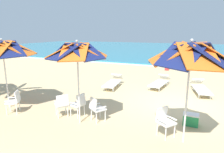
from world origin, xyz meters
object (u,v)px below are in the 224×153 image
at_px(plastic_chair_1, 79,103).
at_px(beach_umbrella_2, 2,49).
at_px(plastic_chair_0, 165,120).
at_px(plastic_chair_2, 62,104).
at_px(sun_lounger_1, 160,82).
at_px(sun_lounger_2, 113,82).
at_px(plastic_chair_3, 96,108).
at_px(cooler_box, 191,119).
at_px(sun_lounger_0, 201,88).
at_px(plastic_chair_4, 14,100).
at_px(beachgoer_seated, 167,67).
at_px(beach_umbrella_1, 77,52).
at_px(beach_umbrella_0, 191,55).

bearing_deg(plastic_chair_1, beach_umbrella_2, -172.68).
relative_size(plastic_chair_0, plastic_chair_2, 1.00).
bearing_deg(sun_lounger_1, sun_lounger_2, -156.81).
height_order(plastic_chair_2, plastic_chair_3, same).
bearing_deg(cooler_box, sun_lounger_0, 85.88).
distance_m(plastic_chair_0, plastic_chair_4, 5.55).
bearing_deg(beachgoer_seated, sun_lounger_1, -85.72).
bearing_deg(plastic_chair_3, sun_lounger_2, 105.99).
bearing_deg(plastic_chair_4, beach_umbrella_1, 5.66).
xyz_separation_m(plastic_chair_2, beach_umbrella_2, (-2.61, -0.12, 1.91)).
distance_m(cooler_box, beachgoer_seated, 9.87).
xyz_separation_m(plastic_chair_0, plastic_chair_1, (-3.11, 0.15, 0.00)).
distance_m(plastic_chair_2, beach_umbrella_2, 3.24).
height_order(beach_umbrella_0, sun_lounger_0, beach_umbrella_0).
distance_m(beach_umbrella_0, sun_lounger_2, 6.43).
bearing_deg(beachgoer_seated, sun_lounger_0, -66.20).
xyz_separation_m(beach_umbrella_1, sun_lounger_2, (-0.75, 4.59, -2.16)).
relative_size(plastic_chair_0, sun_lounger_1, 0.39).
bearing_deg(beach_umbrella_1, beachgoer_seated, 83.41).
bearing_deg(plastic_chair_2, plastic_chair_1, 28.62).
bearing_deg(beachgoer_seated, plastic_chair_3, -94.31).
bearing_deg(beach_umbrella_2, beachgoer_seated, 66.53).
distance_m(beach_umbrella_0, plastic_chair_4, 6.41).
height_order(plastic_chair_4, sun_lounger_1, plastic_chair_4).
bearing_deg(sun_lounger_2, beach_umbrella_1, -80.72).
bearing_deg(beach_umbrella_1, plastic_chair_2, 168.90).
xyz_separation_m(plastic_chair_0, plastic_chair_4, (-5.52, -0.58, 0.00)).
relative_size(plastic_chair_2, beachgoer_seated, 0.94).
relative_size(beach_umbrella_0, sun_lounger_2, 1.31).
bearing_deg(plastic_chair_1, plastic_chair_0, -2.68).
bearing_deg(plastic_chair_2, beach_umbrella_0, -0.53).
bearing_deg(plastic_chair_0, plastic_chair_4, -173.99).
height_order(plastic_chair_0, plastic_chair_1, same).
bearing_deg(plastic_chair_3, beach_umbrella_2, -175.75).
relative_size(sun_lounger_1, sun_lounger_2, 1.00).
distance_m(plastic_chair_3, cooler_box, 3.19).
relative_size(plastic_chair_1, beachgoer_seated, 0.94).
bearing_deg(plastic_chair_4, beach_umbrella_0, 3.78).
relative_size(plastic_chair_2, plastic_chair_3, 1.00).
distance_m(plastic_chair_4, sun_lounger_0, 8.57).
height_order(beach_umbrella_0, plastic_chair_2, beach_umbrella_0).
height_order(beach_umbrella_0, plastic_chair_1, beach_umbrella_0).
relative_size(plastic_chair_4, sun_lounger_1, 0.39).
bearing_deg(plastic_chair_2, plastic_chair_4, -166.86).
relative_size(beach_umbrella_0, plastic_chair_1, 3.33).
distance_m(beach_umbrella_2, beachgoer_seated, 12.08).
xyz_separation_m(beach_umbrella_1, sun_lounger_0, (3.76, 5.30, -2.16)).
distance_m(plastic_chair_3, beachgoer_seated, 10.65).
xyz_separation_m(sun_lounger_1, sun_lounger_2, (-2.42, -1.03, 0.00)).
distance_m(plastic_chair_1, beachgoer_seated, 10.63).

